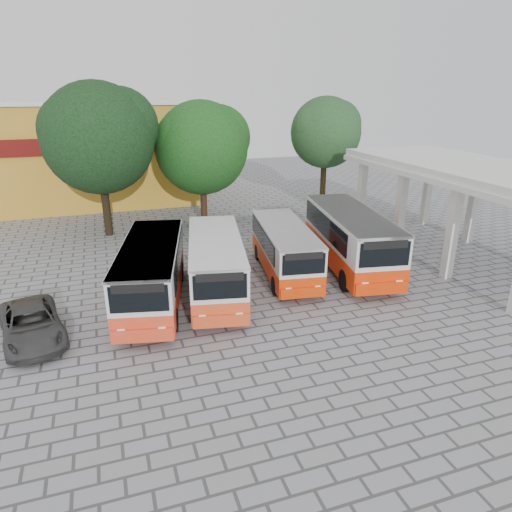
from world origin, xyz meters
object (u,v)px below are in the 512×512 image
object	(u,v)px
bus_centre_right	(285,247)
bus_far_right	(350,236)
bus_centre_left	(216,263)
parked_car	(32,324)
bus_far_left	(152,271)

from	to	relation	value
bus_centre_right	bus_far_right	bearing A→B (deg)	4.53
bus_centre_left	parked_car	distance (m)	8.03
bus_far_right	parked_car	size ratio (longest dim) A/B	1.95
bus_centre_left	parked_car	world-z (taller)	bus_centre_left
bus_far_left	bus_centre_right	distance (m)	7.04
bus_centre_left	bus_far_left	bearing A→B (deg)	-166.23
bus_far_right	bus_centre_left	bearing A→B (deg)	-162.81
bus_far_left	bus_centre_left	distance (m)	2.95
bus_far_left	bus_centre_right	xyz separation A→B (m)	(6.90, 1.38, -0.13)
parked_car	bus_centre_right	bearing A→B (deg)	1.88
bus_centre_left	bus_centre_right	distance (m)	4.15
bus_centre_right	bus_far_right	world-z (taller)	bus_far_right
bus_far_left	parked_car	distance (m)	5.19
bus_far_left	bus_far_right	distance (m)	10.59
bus_centre_right	bus_far_right	distance (m)	3.65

